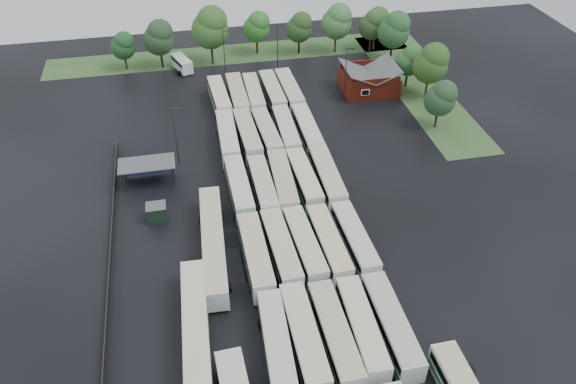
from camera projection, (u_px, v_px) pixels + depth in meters
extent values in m
plane|color=black|center=(292.00, 267.00, 70.29)|extent=(160.00, 160.00, 0.00)
cube|color=maroon|center=(369.00, 83.00, 106.13)|extent=(10.00, 8.00, 3.40)
cube|color=#4C4F51|center=(357.00, 71.00, 104.13)|extent=(5.07, 8.60, 2.19)
cube|color=#4C4F51|center=(383.00, 69.00, 104.93)|extent=(5.07, 8.60, 2.19)
cube|color=maroon|center=(377.00, 82.00, 101.69)|extent=(9.00, 0.20, 1.20)
cube|color=silver|center=(365.00, 92.00, 102.50)|extent=(1.60, 0.12, 1.20)
cylinder|color=#2D2D30|center=(123.00, 183.00, 81.35)|extent=(0.16, 0.16, 3.40)
cylinder|color=#2D2D30|center=(173.00, 177.00, 82.50)|extent=(0.16, 0.16, 3.40)
cylinder|color=#2D2D30|center=(124.00, 170.00, 83.82)|extent=(0.16, 0.16, 3.40)
cylinder|color=#2D2D30|center=(172.00, 165.00, 84.97)|extent=(0.16, 0.16, 3.40)
cube|color=#4C4F51|center=(146.00, 164.00, 82.06)|extent=(8.20, 4.20, 0.15)
cube|color=navy|center=(148.00, 167.00, 84.69)|extent=(7.60, 0.08, 2.60)
cube|color=black|center=(157.00, 213.00, 76.65)|extent=(2.50, 2.00, 2.50)
cube|color=#4C4F51|center=(156.00, 206.00, 75.85)|extent=(2.70, 2.20, 0.12)
cube|color=#375A28|center=(238.00, 53.00, 120.63)|extent=(80.00, 10.00, 0.01)
cube|color=#375A28|center=(417.00, 86.00, 108.77)|extent=(10.00, 50.00, 0.01)
cube|color=#2D2D30|center=(111.00, 246.00, 72.54)|extent=(0.10, 50.00, 1.20)
cube|color=silver|center=(276.00, 344.00, 58.85)|extent=(3.23, 12.72, 2.89)
cube|color=black|center=(276.00, 340.00, 58.50)|extent=(3.27, 12.22, 0.92)
cube|color=#1E5C29|center=(276.00, 347.00, 59.25)|extent=(3.27, 12.47, 0.64)
cube|color=beige|center=(276.00, 335.00, 57.93)|extent=(3.10, 12.34, 0.13)
cylinder|color=black|center=(270.00, 323.00, 62.86)|extent=(2.68, 1.01, 1.01)
cube|color=silver|center=(304.00, 338.00, 59.36)|extent=(2.80, 13.20, 3.02)
cube|color=black|center=(304.00, 334.00, 58.98)|extent=(2.86, 12.67, 0.97)
cube|color=#21632E|center=(304.00, 342.00, 59.77)|extent=(2.85, 12.94, 0.67)
cube|color=beige|center=(304.00, 328.00, 58.39)|extent=(2.69, 12.81, 0.13)
cylinder|color=black|center=(313.00, 380.00, 57.03)|extent=(2.80, 1.06, 1.06)
cylinder|color=black|center=(295.00, 316.00, 63.54)|extent=(2.80, 1.06, 1.06)
cube|color=silver|center=(335.00, 335.00, 59.66)|extent=(2.89, 13.09, 2.99)
cube|color=black|center=(335.00, 331.00, 59.29)|extent=(2.95, 12.56, 0.96)
cube|color=#27592E|center=(335.00, 339.00, 60.06)|extent=(2.94, 12.83, 0.66)
cube|color=#C1B48A|center=(336.00, 326.00, 58.71)|extent=(2.78, 12.69, 0.13)
cylinder|color=black|center=(345.00, 377.00, 57.36)|extent=(2.77, 1.04, 1.04)
cylinder|color=black|center=(324.00, 314.00, 63.80)|extent=(2.77, 1.04, 1.04)
cube|color=silver|center=(362.00, 328.00, 60.39)|extent=(2.99, 12.82, 2.92)
cube|color=black|center=(362.00, 325.00, 60.03)|extent=(3.04, 12.31, 0.94)
cube|color=#286230|center=(361.00, 332.00, 60.79)|extent=(3.03, 12.57, 0.64)
cube|color=beige|center=(363.00, 319.00, 59.46)|extent=(2.87, 12.44, 0.13)
cylinder|color=black|center=(372.00, 369.00, 58.14)|extent=(2.71, 1.02, 1.02)
cylinder|color=black|center=(350.00, 309.00, 64.45)|extent=(2.71, 1.02, 1.02)
cube|color=silver|center=(391.00, 325.00, 60.69)|extent=(2.74, 13.05, 2.99)
cube|color=black|center=(392.00, 322.00, 60.32)|extent=(2.80, 12.53, 0.96)
cube|color=#1D6B2A|center=(391.00, 329.00, 61.09)|extent=(2.79, 12.79, 0.66)
cube|color=#BCB7A0|center=(393.00, 316.00, 59.73)|extent=(2.63, 12.66, 0.13)
cylinder|color=black|center=(403.00, 366.00, 58.38)|extent=(2.77, 1.04, 1.04)
cylinder|color=black|center=(377.00, 305.00, 64.83)|extent=(2.77, 1.04, 1.04)
cube|color=silver|center=(256.00, 256.00, 69.11)|extent=(2.83, 13.15, 3.01)
cube|color=black|center=(255.00, 252.00, 68.74)|extent=(2.90, 12.62, 0.96)
cube|color=#2B6034|center=(256.00, 259.00, 69.52)|extent=(2.89, 12.89, 0.66)
cube|color=beige|center=(255.00, 246.00, 68.15)|extent=(2.72, 12.75, 0.13)
cylinder|color=black|center=(262.00, 289.00, 66.79)|extent=(2.79, 1.05, 1.05)
cylinder|color=black|center=(251.00, 242.00, 73.28)|extent=(2.79, 1.05, 1.05)
cube|color=silver|center=(281.00, 249.00, 70.02)|extent=(3.13, 12.94, 2.94)
cube|color=black|center=(281.00, 246.00, 69.66)|extent=(3.17, 12.42, 0.94)
cube|color=#2B5A35|center=(281.00, 253.00, 70.42)|extent=(3.17, 12.68, 0.65)
cube|color=beige|center=(281.00, 240.00, 69.08)|extent=(3.01, 12.55, 0.13)
cylinder|color=black|center=(288.00, 281.00, 67.75)|extent=(2.73, 1.03, 1.03)
cylinder|color=black|center=(275.00, 236.00, 74.10)|extent=(2.73, 1.03, 1.03)
cube|color=silver|center=(305.00, 246.00, 70.59)|extent=(3.21, 12.69, 2.88)
cube|color=black|center=(305.00, 243.00, 70.24)|extent=(3.25, 12.19, 0.92)
cube|color=#2F6639|center=(304.00, 250.00, 70.98)|extent=(3.25, 12.44, 0.63)
cube|color=beige|center=(305.00, 237.00, 69.67)|extent=(3.09, 12.31, 0.13)
cylinder|color=black|center=(312.00, 277.00, 68.37)|extent=(2.67, 1.01, 1.01)
cylinder|color=black|center=(298.00, 233.00, 74.59)|extent=(2.67, 1.01, 1.01)
cube|color=silver|center=(329.00, 244.00, 70.89)|extent=(2.99, 12.67, 2.89)
cube|color=black|center=(329.00, 240.00, 70.53)|extent=(3.04, 12.17, 0.92)
cube|color=#2F6936|center=(328.00, 247.00, 71.28)|extent=(3.03, 12.42, 0.64)
cube|color=beige|center=(329.00, 235.00, 69.97)|extent=(2.87, 12.29, 0.13)
cylinder|color=black|center=(337.00, 275.00, 68.66)|extent=(2.68, 1.01, 1.01)
cylinder|color=black|center=(320.00, 231.00, 74.89)|extent=(2.68, 1.01, 1.01)
cube|color=silver|center=(355.00, 240.00, 71.45)|extent=(2.96, 12.59, 2.87)
cube|color=black|center=(355.00, 237.00, 71.10)|extent=(3.01, 12.09, 0.92)
cube|color=#2C6235|center=(354.00, 244.00, 71.84)|extent=(3.01, 12.34, 0.63)
cube|color=beige|center=(355.00, 231.00, 70.54)|extent=(2.85, 12.21, 0.13)
cylinder|color=black|center=(363.00, 270.00, 69.25)|extent=(2.66, 1.00, 1.00)
cylinder|color=black|center=(345.00, 228.00, 75.43)|extent=(2.66, 1.00, 1.00)
cube|color=silver|center=(239.00, 188.00, 79.94)|extent=(2.86, 12.83, 2.93)
cube|color=black|center=(239.00, 185.00, 79.58)|extent=(2.92, 12.32, 0.94)
cube|color=#23582A|center=(239.00, 192.00, 80.34)|extent=(2.91, 12.58, 0.65)
cube|color=beige|center=(238.00, 180.00, 79.01)|extent=(2.75, 12.45, 0.13)
cylinder|color=black|center=(244.00, 214.00, 77.68)|extent=(2.72, 1.02, 1.02)
cylinder|color=black|center=(236.00, 180.00, 84.00)|extent=(2.72, 1.02, 1.02)
cube|color=silver|center=(263.00, 187.00, 80.18)|extent=(2.68, 12.48, 2.86)
cube|color=black|center=(263.00, 184.00, 79.83)|extent=(2.74, 11.98, 0.91)
cube|color=#28652F|center=(263.00, 191.00, 80.57)|extent=(2.73, 12.23, 0.63)
cube|color=beige|center=(263.00, 179.00, 79.27)|extent=(2.57, 12.11, 0.12)
cylinder|color=black|center=(268.00, 212.00, 77.98)|extent=(2.65, 1.00, 1.00)
cylinder|color=black|center=(259.00, 179.00, 84.14)|extent=(2.65, 1.00, 1.00)
cube|color=silver|center=(283.00, 182.00, 80.96)|extent=(3.26, 13.12, 2.98)
cube|color=black|center=(283.00, 179.00, 80.59)|extent=(3.30, 12.60, 0.95)
cube|color=#2C6534|center=(283.00, 186.00, 81.36)|extent=(3.30, 12.86, 0.66)
cube|color=#BCAE89|center=(283.00, 174.00, 80.01)|extent=(3.13, 12.72, 0.13)
cylinder|color=black|center=(288.00, 208.00, 78.66)|extent=(2.77, 1.04, 1.04)
cylinder|color=black|center=(277.00, 174.00, 85.09)|extent=(2.77, 1.04, 1.04)
cube|color=silver|center=(304.00, 180.00, 81.60)|extent=(2.94, 12.70, 2.90)
cube|color=black|center=(304.00, 176.00, 81.24)|extent=(2.99, 12.19, 0.93)
cube|color=#1D682B|center=(304.00, 183.00, 81.99)|extent=(2.98, 12.45, 0.64)
cube|color=beige|center=(304.00, 171.00, 80.68)|extent=(2.82, 12.32, 0.13)
cylinder|color=black|center=(310.00, 204.00, 79.37)|extent=(2.69, 1.01, 1.01)
cylinder|color=black|center=(298.00, 172.00, 85.61)|extent=(2.69, 1.01, 1.01)
cube|color=silver|center=(327.00, 177.00, 81.92)|extent=(2.94, 13.23, 3.02)
cube|color=black|center=(327.00, 174.00, 81.55)|extent=(3.00, 12.71, 0.97)
cube|color=#22692F|center=(327.00, 181.00, 82.33)|extent=(2.99, 12.97, 0.67)
cube|color=beige|center=(327.00, 168.00, 80.96)|extent=(2.82, 12.84, 0.13)
cylinder|color=black|center=(334.00, 203.00, 79.59)|extent=(2.80, 1.06, 1.06)
cylinder|color=black|center=(319.00, 169.00, 86.11)|extent=(2.80, 1.06, 1.06)
cube|color=silver|center=(228.00, 138.00, 90.37)|extent=(3.06, 13.28, 3.03)
cube|color=black|center=(227.00, 134.00, 89.99)|extent=(3.11, 12.75, 0.97)
cube|color=#356A3F|center=(228.00, 141.00, 90.78)|extent=(3.11, 13.02, 0.67)
cube|color=beige|center=(227.00, 129.00, 89.40)|extent=(2.94, 12.88, 0.13)
cylinder|color=black|center=(232.00, 160.00, 88.03)|extent=(2.81, 1.06, 1.06)
cylinder|color=black|center=(225.00, 132.00, 94.56)|extent=(2.81, 1.06, 1.06)
cube|color=silver|center=(248.00, 135.00, 90.93)|extent=(3.15, 13.12, 2.99)
cube|color=black|center=(247.00, 132.00, 90.57)|extent=(3.20, 12.60, 0.96)
cube|color=#265A2F|center=(248.00, 139.00, 91.34)|extent=(3.19, 12.87, 0.66)
cube|color=#C1B28A|center=(247.00, 127.00, 89.98)|extent=(3.03, 12.73, 0.13)
cylinder|color=black|center=(252.00, 157.00, 88.63)|extent=(2.77, 1.04, 1.04)
cylinder|color=black|center=(244.00, 130.00, 95.07)|extent=(2.77, 1.04, 1.04)
cube|color=silver|center=(267.00, 134.00, 91.47)|extent=(3.27, 12.79, 2.90)
cube|color=black|center=(267.00, 131.00, 91.11)|extent=(3.31, 12.28, 0.93)
cube|color=#1B6528|center=(267.00, 137.00, 91.86)|extent=(3.31, 12.54, 0.64)
cube|color=#BDB599|center=(267.00, 126.00, 90.54)|extent=(3.15, 12.40, 0.13)
cylinder|color=black|center=(271.00, 155.00, 89.23)|extent=(2.69, 1.01, 1.01)
cylinder|color=black|center=(263.00, 129.00, 95.49)|extent=(2.69, 1.01, 1.01)
cube|color=silver|center=(286.00, 132.00, 91.98)|extent=(2.90, 12.76, 2.91)
cube|color=black|center=(286.00, 128.00, 91.62)|extent=(2.95, 12.25, 0.93)
cube|color=#25662E|center=(286.00, 135.00, 92.37)|extent=(2.94, 12.51, 0.64)
cube|color=beige|center=(286.00, 124.00, 91.05)|extent=(2.78, 12.38, 0.13)
cylinder|color=black|center=(291.00, 152.00, 89.74)|extent=(2.70, 1.02, 1.02)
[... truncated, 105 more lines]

